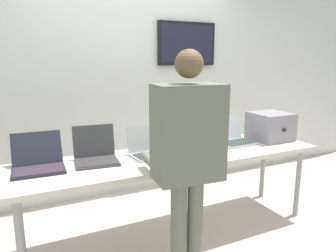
{
  "coord_description": "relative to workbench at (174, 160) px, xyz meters",
  "views": [
    {
      "loc": [
        -1.19,
        -2.33,
        1.56
      ],
      "look_at": [
        -0.03,
        0.07,
        0.99
      ],
      "focal_mm": 33.46,
      "sensor_mm": 36.0,
      "label": 1
    }
  ],
  "objects": [
    {
      "name": "workbench",
      "position": [
        0.0,
        0.0,
        0.0
      ],
      "size": [
        2.72,
        0.7,
        0.75
      ],
      "color": "beige",
      "rests_on": "ground"
    },
    {
      "name": "paper_sheet",
      "position": [
        0.01,
        -0.17,
        0.05
      ],
      "size": [
        0.24,
        0.31,
        0.0
      ],
      "color": "white",
      "rests_on": "workbench"
    },
    {
      "name": "ground",
      "position": [
        0.0,
        0.0,
        -0.71
      ],
      "size": [
        8.0,
        8.0,
        0.04
      ],
      "primitive_type": "cube",
      "color": "#C1B1A8"
    },
    {
      "name": "laptop_station_1",
      "position": [
        -0.66,
        0.11,
        0.12
      ],
      "size": [
        0.37,
        0.35,
        0.28
      ],
      "color": "#3A3A3C",
      "rests_on": "workbench"
    },
    {
      "name": "laptop_station_3",
      "position": [
        0.23,
        0.12,
        0.1
      ],
      "size": [
        0.32,
        0.36,
        0.22
      ],
      "color": "black",
      "rests_on": "workbench"
    },
    {
      "name": "laptop_station_0",
      "position": [
        -1.09,
        0.13,
        0.11
      ],
      "size": [
        0.38,
        0.41,
        0.25
      ],
      "color": "#1E222C",
      "rests_on": "workbench"
    },
    {
      "name": "laptop_station_4",
      "position": [
        0.71,
        0.11,
        0.11
      ],
      "size": [
        0.35,
        0.36,
        0.26
      ],
      "color": "#AEB2BC",
      "rests_on": "workbench"
    },
    {
      "name": "equipment_box",
      "position": [
        1.13,
        0.04,
        0.19
      ],
      "size": [
        0.37,
        0.38,
        0.28
      ],
      "color": "gray",
      "rests_on": "workbench"
    },
    {
      "name": "laptop_station_2",
      "position": [
        -0.21,
        0.08,
        0.11
      ],
      "size": [
        0.35,
        0.3,
        0.25
      ],
      "color": "#ACB7B6",
      "rests_on": "workbench"
    },
    {
      "name": "person",
      "position": [
        -0.22,
        -0.62,
        0.29
      ],
      "size": [
        0.47,
        0.61,
        1.62
      ],
      "color": "#616957",
      "rests_on": "ground"
    },
    {
      "name": "back_wall",
      "position": [
        0.01,
        1.13,
        0.6
      ],
      "size": [
        8.0,
        0.11,
        2.57
      ],
      "color": "silver",
      "rests_on": "ground"
    }
  ]
}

